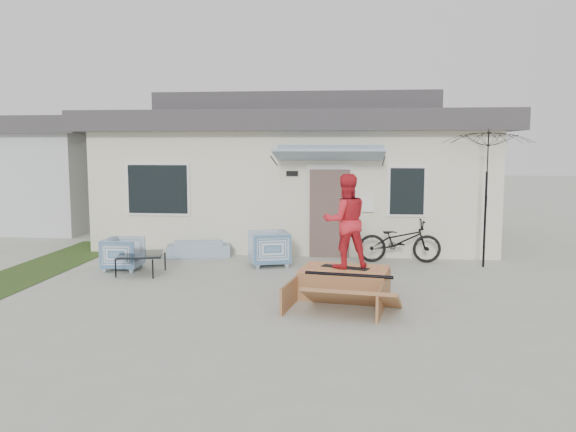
# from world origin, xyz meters

# --- Properties ---
(ground) EXTENTS (90.00, 90.00, 0.00)m
(ground) POSITION_xyz_m (0.00, 0.00, 0.00)
(ground) COLOR #A4A598
(ground) RESTS_ON ground
(grass_strip) EXTENTS (1.40, 8.00, 0.01)m
(grass_strip) POSITION_xyz_m (-5.20, 2.00, 0.00)
(grass_strip) COLOR #263F17
(grass_strip) RESTS_ON ground
(house) EXTENTS (10.80, 8.49, 4.10)m
(house) POSITION_xyz_m (0.00, 7.99, 1.94)
(house) COLOR beige
(house) RESTS_ON ground
(neighbor_house) EXTENTS (8.60, 7.60, 3.50)m
(neighbor_house) POSITION_xyz_m (-10.50, 10.00, 1.78)
(neighbor_house) COLOR #B6BBC0
(neighbor_house) RESTS_ON ground
(loveseat) EXTENTS (1.55, 0.79, 0.58)m
(loveseat) POSITION_xyz_m (-2.12, 4.13, 0.29)
(loveseat) COLOR teal
(loveseat) RESTS_ON ground
(armchair_left) EXTENTS (0.72, 0.77, 0.77)m
(armchair_left) POSITION_xyz_m (-3.34, 2.51, 0.39)
(armchair_left) COLOR teal
(armchair_left) RESTS_ON ground
(armchair_right) EXTENTS (1.00, 1.03, 0.86)m
(armchair_right) POSITION_xyz_m (-0.30, 3.30, 0.43)
(armchair_right) COLOR teal
(armchair_right) RESTS_ON ground
(coffee_table) EXTENTS (1.06, 1.06, 0.43)m
(coffee_table) POSITION_xyz_m (-2.82, 2.15, 0.22)
(coffee_table) COLOR black
(coffee_table) RESTS_ON ground
(bicycle) EXTENTS (1.92, 0.75, 1.21)m
(bicycle) POSITION_xyz_m (2.62, 3.99, 0.60)
(bicycle) COLOR black
(bicycle) RESTS_ON ground
(patio_umbrella) EXTENTS (2.38, 2.29, 2.20)m
(patio_umbrella) POSITION_xyz_m (4.42, 3.67, 1.75)
(patio_umbrella) COLOR black
(patio_umbrella) RESTS_ON ground
(skate_ramp) EXTENTS (1.78, 2.20, 0.50)m
(skate_ramp) POSITION_xyz_m (1.42, 0.76, 0.25)
(skate_ramp) COLOR brown
(skate_ramp) RESTS_ON ground
(skateboard) EXTENTS (0.88, 0.52, 0.05)m
(skateboard) POSITION_xyz_m (1.43, 0.81, 0.53)
(skateboard) COLOR black
(skateboard) RESTS_ON skate_ramp
(skater) EXTENTS (0.96, 0.83, 1.66)m
(skater) POSITION_xyz_m (1.43, 0.81, 1.38)
(skater) COLOR red
(skater) RESTS_ON skateboard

